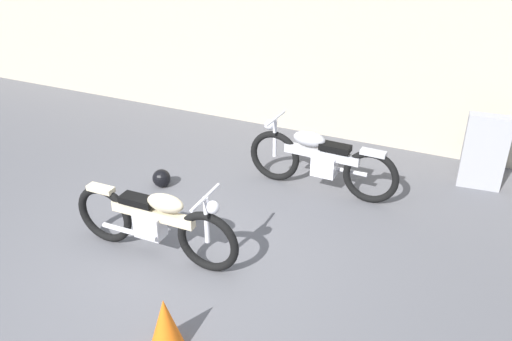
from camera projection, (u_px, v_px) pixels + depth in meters
ground_plane at (173, 269)px, 5.78m from camera, size 40.00×40.00×0.00m
building_wall at (312, 37)px, 8.51m from camera, size 18.00×0.30×3.20m
stone_marker at (484, 152)px, 7.19m from camera, size 0.58×0.26×1.06m
helmet at (162, 178)px, 7.38m from camera, size 0.25×0.25×0.25m
traffic_cone at (165, 324)px, 4.67m from camera, size 0.32×0.32×0.55m
motorcycle_cream at (155, 222)px, 5.81m from camera, size 2.08×0.58×0.93m
motorcycle_silver at (320, 160)px, 7.13m from camera, size 2.13×0.59×0.96m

